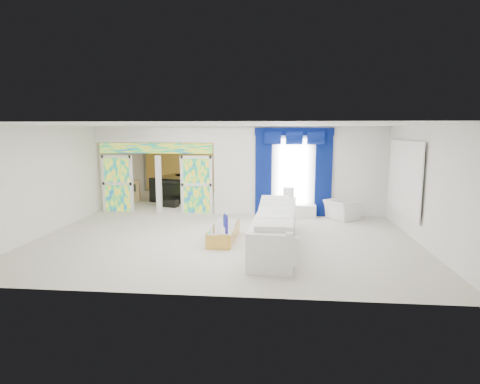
# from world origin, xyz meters

# --- Properties ---
(floor) EXTENTS (12.00, 12.00, 0.00)m
(floor) POSITION_xyz_m (0.00, 0.00, 0.00)
(floor) COLOR #B7AF9E
(floor) RESTS_ON ground
(dividing_wall) EXTENTS (5.70, 0.18, 3.00)m
(dividing_wall) POSITION_xyz_m (2.15, 1.00, 1.50)
(dividing_wall) COLOR white
(dividing_wall) RESTS_ON ground
(dividing_header) EXTENTS (4.30, 0.18, 0.55)m
(dividing_header) POSITION_xyz_m (-2.85, 1.00, 2.73)
(dividing_header) COLOR white
(dividing_header) RESTS_ON dividing_wall
(stained_panel_left) EXTENTS (0.95, 0.04, 2.00)m
(stained_panel_left) POSITION_xyz_m (-4.28, 1.00, 1.00)
(stained_panel_left) COLOR #994C3F
(stained_panel_left) RESTS_ON ground
(stained_panel_right) EXTENTS (0.95, 0.04, 2.00)m
(stained_panel_right) POSITION_xyz_m (-1.42, 1.00, 1.00)
(stained_panel_right) COLOR #994C3F
(stained_panel_right) RESTS_ON ground
(stained_transom) EXTENTS (4.00, 0.05, 0.35)m
(stained_transom) POSITION_xyz_m (-2.85, 1.00, 2.25)
(stained_transom) COLOR #994C3F
(stained_transom) RESTS_ON dividing_header
(window_pane) EXTENTS (1.00, 0.02, 2.30)m
(window_pane) POSITION_xyz_m (1.90, 0.90, 1.45)
(window_pane) COLOR white
(window_pane) RESTS_ON dividing_wall
(blue_drape_left) EXTENTS (0.55, 0.10, 2.80)m
(blue_drape_left) POSITION_xyz_m (0.90, 0.87, 1.40)
(blue_drape_left) COLOR #030749
(blue_drape_left) RESTS_ON ground
(blue_drape_right) EXTENTS (0.55, 0.10, 2.80)m
(blue_drape_right) POSITION_xyz_m (2.90, 0.87, 1.40)
(blue_drape_right) COLOR #030749
(blue_drape_right) RESTS_ON ground
(blue_pelmet) EXTENTS (2.60, 0.12, 0.25)m
(blue_pelmet) POSITION_xyz_m (1.90, 0.87, 2.82)
(blue_pelmet) COLOR #030749
(blue_pelmet) RESTS_ON dividing_wall
(wall_mirror) EXTENTS (0.04, 2.70, 1.90)m
(wall_mirror) POSITION_xyz_m (4.94, -1.00, 1.55)
(wall_mirror) COLOR white
(wall_mirror) RESTS_ON ground
(gold_curtains) EXTENTS (9.70, 0.12, 2.90)m
(gold_curtains) POSITION_xyz_m (0.00, 5.90, 1.50)
(gold_curtains) COLOR #C2812E
(gold_curtains) RESTS_ON ground
(white_sofa) EXTENTS (1.18, 4.41, 0.83)m
(white_sofa) POSITION_xyz_m (1.34, -2.76, 0.42)
(white_sofa) COLOR silver
(white_sofa) RESTS_ON ground
(coffee_table) EXTENTS (0.67, 1.76, 0.38)m
(coffee_table) POSITION_xyz_m (-0.01, -2.46, 0.19)
(coffee_table) COLOR gold
(coffee_table) RESTS_ON ground
(console_table) EXTENTS (1.22, 0.39, 0.41)m
(console_table) POSITION_xyz_m (2.05, 0.67, 0.20)
(console_table) COLOR white
(console_table) RESTS_ON ground
(table_lamp) EXTENTS (0.36, 0.36, 0.58)m
(table_lamp) POSITION_xyz_m (1.75, 0.67, 0.70)
(table_lamp) COLOR white
(table_lamp) RESTS_ON console_table
(armchair) EXTENTS (1.23, 1.27, 0.62)m
(armchair) POSITION_xyz_m (3.47, 0.43, 0.31)
(armchair) COLOR silver
(armchair) RESTS_ON ground
(grand_piano) EXTENTS (2.03, 2.32, 0.98)m
(grand_piano) POSITION_xyz_m (-2.77, 3.64, 0.49)
(grand_piano) COLOR black
(grand_piano) RESTS_ON ground
(piano_bench) EXTENTS (0.90, 0.58, 0.28)m
(piano_bench) POSITION_xyz_m (-2.77, 2.04, 0.14)
(piano_bench) COLOR black
(piano_bench) RESTS_ON ground
(tv_console) EXTENTS (0.69, 0.65, 0.84)m
(tv_console) POSITION_xyz_m (-4.57, 3.20, 0.42)
(tv_console) COLOR tan
(tv_console) RESTS_ON ground
(chandelier) EXTENTS (0.60, 0.60, 0.60)m
(chandelier) POSITION_xyz_m (-2.30, 3.40, 2.65)
(chandelier) COLOR gold
(chandelier) RESTS_ON ceiling
(decanters) EXTENTS (0.24, 0.95, 0.25)m
(decanters) POSITION_xyz_m (-0.02, -2.43, 0.48)
(decanters) COLOR white
(decanters) RESTS_ON coffee_table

